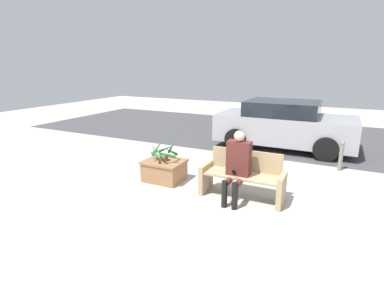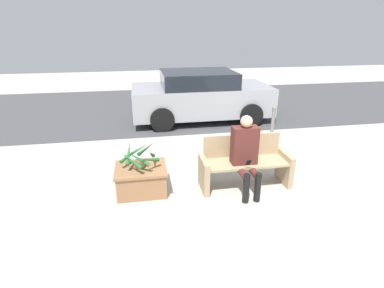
# 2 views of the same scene
# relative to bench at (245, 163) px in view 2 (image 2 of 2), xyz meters

# --- Properties ---
(ground_plane) EXTENTS (30.00, 30.00, 0.00)m
(ground_plane) POSITION_rel_bench_xyz_m (0.25, -0.52, -0.41)
(ground_plane) COLOR #ADA89E
(road_surface) EXTENTS (20.00, 6.00, 0.01)m
(road_surface) POSITION_rel_bench_xyz_m (0.25, 5.67, -0.40)
(road_surface) COLOR #424244
(road_surface) RESTS_ON ground_plane
(bench) EXTENTS (1.54, 0.53, 0.87)m
(bench) POSITION_rel_bench_xyz_m (0.00, 0.00, 0.00)
(bench) COLOR tan
(bench) RESTS_ON ground_plane
(person_seated) EXTENTS (0.42, 0.61, 1.30)m
(person_seated) POSITION_rel_bench_xyz_m (-0.06, -0.18, 0.30)
(person_seated) COLOR #51231E
(person_seated) RESTS_ON ground_plane
(planter_box) EXTENTS (0.84, 0.71, 0.44)m
(planter_box) POSITION_rel_bench_xyz_m (-1.76, 0.08, -0.17)
(planter_box) COLOR #936642
(planter_box) RESTS_ON ground_plane
(potted_plant) EXTENTS (0.65, 0.66, 0.44)m
(potted_plant) POSITION_rel_bench_xyz_m (-1.77, 0.08, 0.23)
(potted_plant) COLOR brown
(potted_plant) RESTS_ON planter_box
(parked_car) EXTENTS (3.92, 1.98, 1.41)m
(parked_car) POSITION_rel_bench_xyz_m (0.04, 3.98, 0.30)
(parked_car) COLOR #99999E
(parked_car) RESTS_ON ground_plane
(bollard_post) EXTENTS (0.10, 0.10, 0.71)m
(bollard_post) POSITION_rel_bench_xyz_m (1.63, 2.45, -0.04)
(bollard_post) COLOR slate
(bollard_post) RESTS_ON ground_plane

